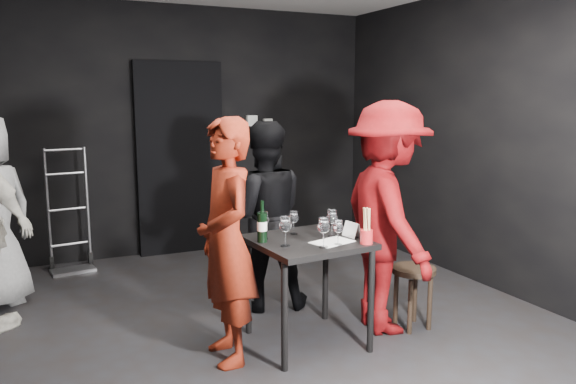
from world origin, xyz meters
name	(u,v)px	position (x,y,z in m)	size (l,w,h in m)	color
floor	(266,332)	(0.00, 0.00, 0.00)	(4.50, 5.00, 0.02)	black
wall_back	(178,131)	(0.00, 2.50, 1.35)	(4.50, 0.04, 2.70)	black
wall_right	(505,140)	(2.25, 0.00, 1.35)	(0.04, 5.00, 2.70)	black
doorway	(180,159)	(0.00, 2.44, 1.05)	(0.95, 0.10, 2.10)	black
wallbox_upper	(252,121)	(0.85, 2.45, 1.45)	(0.12, 0.06, 0.12)	#B7B7B2
wallbox_lower	(268,125)	(1.05, 2.45, 1.40)	(0.10, 0.06, 0.14)	#B7B7B2
hand_truck	(71,248)	(-1.19, 2.23, 0.22)	(0.41, 0.35, 1.23)	#B2B2B7
tasting_table	(307,253)	(0.20, -0.28, 0.65)	(0.72, 0.72, 0.75)	black
stool	(413,280)	(1.03, -0.38, 0.37)	(0.33, 0.33, 0.47)	black
server_red	(226,234)	(-0.39, -0.28, 0.85)	(0.62, 0.41, 1.70)	maroon
woman_black	(263,214)	(0.19, 0.50, 0.78)	(0.76, 0.42, 1.56)	black
man_maroon	(387,203)	(0.84, -0.30, 0.96)	(1.24, 0.58, 1.92)	#600709
tasting_mat	(332,242)	(0.32, -0.42, 0.75)	(0.28, 0.19, 0.00)	white
wine_glass_a	(285,230)	(-0.01, -0.38, 0.86)	(0.08, 0.08, 0.22)	white
wine_glass_b	(263,224)	(-0.08, -0.15, 0.86)	(0.08, 0.08, 0.21)	white
wine_glass_c	(294,222)	(0.18, -0.11, 0.84)	(0.07, 0.07, 0.19)	white
wine_glass_d	(324,231)	(0.20, -0.52, 0.86)	(0.08, 0.08, 0.22)	white
wine_glass_e	(338,231)	(0.32, -0.49, 0.84)	(0.07, 0.07, 0.18)	white
wine_glass_f	(332,222)	(0.39, -0.29, 0.86)	(0.08, 0.08, 0.21)	white
wine_bottle	(262,226)	(-0.11, -0.21, 0.86)	(0.07, 0.07, 0.28)	black
breadstick_cup	(367,226)	(0.51, -0.55, 0.87)	(0.08, 0.08, 0.26)	red
reserved_card	(350,230)	(0.50, -0.35, 0.80)	(0.09, 0.14, 0.11)	white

